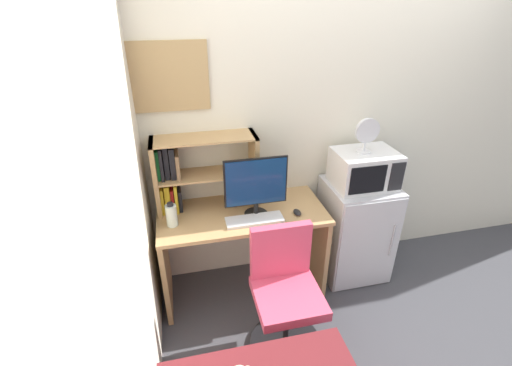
{
  "coord_description": "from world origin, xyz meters",
  "views": [
    {
      "loc": [
        -1.33,
        -2.53,
        2.21
      ],
      "look_at": [
        -0.82,
        -0.32,
        1.01
      ],
      "focal_mm": 25.08,
      "sensor_mm": 36.0,
      "label": 1
    }
  ],
  "objects_px": {
    "hutch_bookshelf": "(190,171)",
    "wall_corkboard": "(166,77)",
    "computer_mouse": "(297,212)",
    "monitor": "(256,185)",
    "desk_fan": "(367,134)",
    "water_bottle": "(172,215)",
    "mini_fridge": "(355,229)",
    "desk_chair": "(285,299)",
    "microwave": "(364,169)",
    "keyboard": "(255,220)"
  },
  "relations": [
    {
      "from": "mini_fridge",
      "to": "wall_corkboard",
      "type": "bearing_deg",
      "value": 169.82
    },
    {
      "from": "microwave",
      "to": "desk_fan",
      "type": "height_order",
      "value": "desk_fan"
    },
    {
      "from": "hutch_bookshelf",
      "to": "mini_fridge",
      "type": "relative_size",
      "value": 0.88
    },
    {
      "from": "hutch_bookshelf",
      "to": "mini_fridge",
      "type": "distance_m",
      "value": 1.48
    },
    {
      "from": "keyboard",
      "to": "desk_fan",
      "type": "relative_size",
      "value": 1.55
    },
    {
      "from": "desk_fan",
      "to": "wall_corkboard",
      "type": "distance_m",
      "value": 1.48
    },
    {
      "from": "water_bottle",
      "to": "mini_fridge",
      "type": "height_order",
      "value": "water_bottle"
    },
    {
      "from": "computer_mouse",
      "to": "wall_corkboard",
      "type": "bearing_deg",
      "value": 154.78
    },
    {
      "from": "mini_fridge",
      "to": "wall_corkboard",
      "type": "xyz_separation_m",
      "value": [
        -1.43,
        0.26,
        1.29
      ]
    },
    {
      "from": "hutch_bookshelf",
      "to": "microwave",
      "type": "bearing_deg",
      "value": -6.41
    },
    {
      "from": "hutch_bookshelf",
      "to": "wall_corkboard",
      "type": "relative_size",
      "value": 1.34
    },
    {
      "from": "microwave",
      "to": "monitor",
      "type": "bearing_deg",
      "value": -174.62
    },
    {
      "from": "mini_fridge",
      "to": "desk_chair",
      "type": "relative_size",
      "value": 0.97
    },
    {
      "from": "monitor",
      "to": "desk_chair",
      "type": "distance_m",
      "value": 0.8
    },
    {
      "from": "hutch_bookshelf",
      "to": "water_bottle",
      "type": "distance_m",
      "value": 0.35
    },
    {
      "from": "computer_mouse",
      "to": "mini_fridge",
      "type": "distance_m",
      "value": 0.7
    },
    {
      "from": "wall_corkboard",
      "to": "desk_fan",
      "type": "bearing_deg",
      "value": -10.51
    },
    {
      "from": "monitor",
      "to": "water_bottle",
      "type": "height_order",
      "value": "monitor"
    },
    {
      "from": "computer_mouse",
      "to": "desk_chair",
      "type": "height_order",
      "value": "desk_chair"
    },
    {
      "from": "monitor",
      "to": "keyboard",
      "type": "distance_m",
      "value": 0.26
    },
    {
      "from": "hutch_bookshelf",
      "to": "mini_fridge",
      "type": "xyz_separation_m",
      "value": [
        1.33,
        -0.15,
        -0.63
      ]
    },
    {
      "from": "water_bottle",
      "to": "desk_chair",
      "type": "relative_size",
      "value": 0.2
    },
    {
      "from": "hutch_bookshelf",
      "to": "keyboard",
      "type": "distance_m",
      "value": 0.59
    },
    {
      "from": "microwave",
      "to": "wall_corkboard",
      "type": "relative_size",
      "value": 0.84
    },
    {
      "from": "microwave",
      "to": "desk_fan",
      "type": "relative_size",
      "value": 1.76
    },
    {
      "from": "water_bottle",
      "to": "microwave",
      "type": "height_order",
      "value": "microwave"
    },
    {
      "from": "desk_fan",
      "to": "wall_corkboard",
      "type": "relative_size",
      "value": 0.47
    },
    {
      "from": "keyboard",
      "to": "desk_fan",
      "type": "distance_m",
      "value": 1.05
    },
    {
      "from": "wall_corkboard",
      "to": "keyboard",
      "type": "bearing_deg",
      "value": -39.2
    },
    {
      "from": "hutch_bookshelf",
      "to": "wall_corkboard",
      "type": "height_order",
      "value": "wall_corkboard"
    },
    {
      "from": "computer_mouse",
      "to": "monitor",
      "type": "bearing_deg",
      "value": 168.98
    },
    {
      "from": "hutch_bookshelf",
      "to": "microwave",
      "type": "relative_size",
      "value": 1.6
    },
    {
      "from": "hutch_bookshelf",
      "to": "desk_fan",
      "type": "distance_m",
      "value": 1.33
    },
    {
      "from": "monitor",
      "to": "microwave",
      "type": "relative_size",
      "value": 0.97
    },
    {
      "from": "keyboard",
      "to": "desk_chair",
      "type": "distance_m",
      "value": 0.58
    },
    {
      "from": "computer_mouse",
      "to": "wall_corkboard",
      "type": "distance_m",
      "value": 1.33
    },
    {
      "from": "keyboard",
      "to": "microwave",
      "type": "relative_size",
      "value": 0.88
    },
    {
      "from": "computer_mouse",
      "to": "water_bottle",
      "type": "relative_size",
      "value": 0.5
    },
    {
      "from": "monitor",
      "to": "microwave",
      "type": "bearing_deg",
      "value": 5.38
    },
    {
      "from": "monitor",
      "to": "keyboard",
      "type": "xyz_separation_m",
      "value": [
        -0.03,
        -0.08,
        -0.24
      ]
    },
    {
      "from": "hutch_bookshelf",
      "to": "computer_mouse",
      "type": "bearing_deg",
      "value": -21.42
    },
    {
      "from": "mini_fridge",
      "to": "wall_corkboard",
      "type": "height_order",
      "value": "wall_corkboard"
    },
    {
      "from": "keyboard",
      "to": "water_bottle",
      "type": "distance_m",
      "value": 0.59
    },
    {
      "from": "hutch_bookshelf",
      "to": "water_bottle",
      "type": "height_order",
      "value": "hutch_bookshelf"
    },
    {
      "from": "computer_mouse",
      "to": "mini_fridge",
      "type": "relative_size",
      "value": 0.11
    },
    {
      "from": "mini_fridge",
      "to": "microwave",
      "type": "height_order",
      "value": "microwave"
    },
    {
      "from": "monitor",
      "to": "desk_chair",
      "type": "xyz_separation_m",
      "value": [
        0.09,
        -0.5,
        -0.62
      ]
    },
    {
      "from": "keyboard",
      "to": "monitor",
      "type": "bearing_deg",
      "value": 70.4
    },
    {
      "from": "water_bottle",
      "to": "monitor",
      "type": "bearing_deg",
      "value": -0.23
    },
    {
      "from": "monitor",
      "to": "desk_fan",
      "type": "distance_m",
      "value": 0.91
    }
  ]
}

